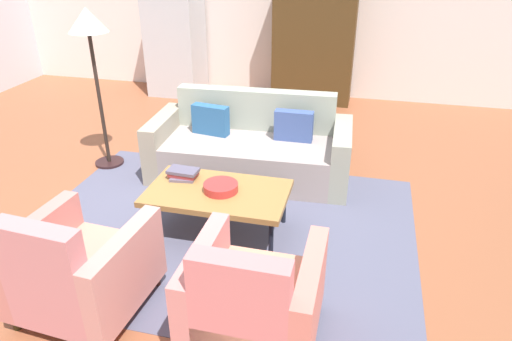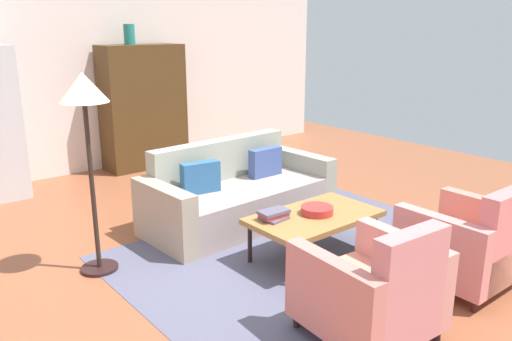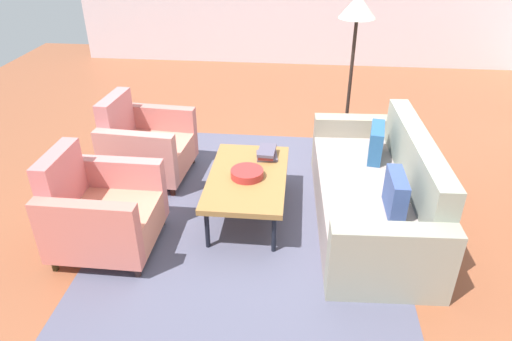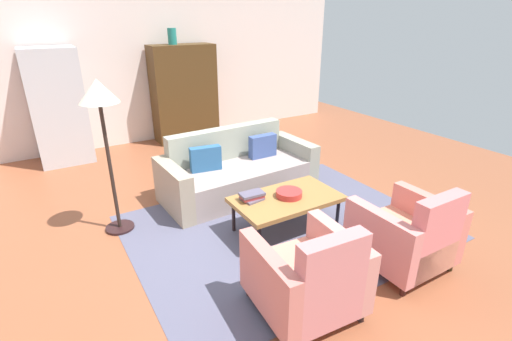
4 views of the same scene
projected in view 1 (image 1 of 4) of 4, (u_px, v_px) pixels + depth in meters
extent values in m
plane|color=brown|center=(183.00, 207.00, 4.51)|extent=(10.52, 10.52, 0.00)
cube|color=silver|center=(269.00, 3.00, 7.22)|extent=(8.76, 0.12, 2.80)
cube|color=#525268|center=(221.00, 228.00, 4.18)|extent=(3.40, 2.60, 0.01)
cube|color=gray|center=(250.00, 158.00, 4.99)|extent=(1.78, 0.98, 0.42)
cube|color=gray|center=(256.00, 127.00, 5.21)|extent=(1.75, 0.26, 0.86)
cube|color=gray|center=(341.00, 157.00, 4.78)|extent=(0.22, 0.91, 0.62)
cube|color=gray|center=(165.00, 143.00, 5.11)|extent=(0.22, 0.91, 0.62)
cube|color=#3A4F88|center=(294.00, 126.00, 4.83)|extent=(0.40, 0.12, 0.32)
cube|color=#295788|center=(211.00, 120.00, 4.99)|extent=(0.41, 0.18, 0.32)
cylinder|color=black|center=(174.00, 191.00, 4.41)|extent=(0.04, 0.04, 0.37)
cylinder|color=black|center=(284.00, 205.00, 4.18)|extent=(0.04, 0.04, 0.37)
cylinder|color=black|center=(149.00, 223.00, 3.92)|extent=(0.04, 0.04, 0.37)
cylinder|color=black|center=(271.00, 240.00, 3.70)|extent=(0.04, 0.04, 0.37)
cube|color=olive|center=(218.00, 193.00, 3.96)|extent=(1.20, 0.70, 0.05)
cylinder|color=black|center=(80.00, 262.00, 3.67)|extent=(0.05, 0.05, 0.10)
cylinder|color=#3A1A12|center=(157.00, 279.00, 3.48)|extent=(0.05, 0.05, 0.10)
cylinder|color=#372C12|center=(16.00, 323.00, 3.09)|extent=(0.05, 0.05, 0.10)
cube|color=tan|center=(86.00, 278.00, 3.20)|extent=(0.62, 0.84, 0.30)
cube|color=#C77677|center=(46.00, 281.00, 2.81)|extent=(0.57, 0.18, 0.78)
cube|color=#C27068|center=(42.00, 253.00, 3.23)|extent=(0.18, 0.81, 0.56)
cube|color=tan|center=(127.00, 273.00, 3.05)|extent=(0.18, 0.81, 0.56)
cylinder|color=#2D2922|center=(221.00, 288.00, 3.40)|extent=(0.05, 0.05, 0.10)
cylinder|color=#362422|center=(314.00, 304.00, 3.26)|extent=(0.05, 0.05, 0.10)
cube|color=tan|center=(255.00, 307.00, 2.94)|extent=(0.57, 0.80, 0.30)
cube|color=#D67273|center=(240.00, 316.00, 2.55)|extent=(0.56, 0.14, 0.78)
cube|color=#CF7A76|center=(203.00, 283.00, 2.96)|extent=(0.13, 0.80, 0.56)
cube|color=#D37366|center=(309.00, 301.00, 2.81)|extent=(0.13, 0.80, 0.56)
cylinder|color=#AF2C2A|center=(221.00, 187.00, 3.92)|extent=(0.30, 0.30, 0.07)
cube|color=#5E5466|center=(184.00, 177.00, 4.15)|extent=(0.24, 0.22, 0.02)
cube|color=maroon|center=(183.00, 174.00, 4.13)|extent=(0.25, 0.16, 0.03)
cube|color=#534D62|center=(183.00, 171.00, 4.12)|extent=(0.27, 0.17, 0.03)
cube|color=#462F15|center=(314.00, 43.00, 6.98)|extent=(1.20, 0.50, 1.80)
cube|color=#391D11|center=(297.00, 39.00, 7.27)|extent=(0.56, 0.01, 1.51)
cube|color=#302311|center=(336.00, 40.00, 7.14)|extent=(0.56, 0.01, 1.51)
cube|color=#B7BABF|center=(175.00, 36.00, 7.35)|extent=(0.80, 0.70, 1.85)
cylinder|color=#99999E|center=(186.00, 26.00, 7.62)|extent=(0.02, 0.02, 0.70)
cylinder|color=black|center=(110.00, 162.00, 5.35)|extent=(0.32, 0.32, 0.03)
cylinder|color=black|center=(100.00, 101.00, 5.01)|extent=(0.04, 0.04, 1.45)
cone|color=beige|center=(87.00, 20.00, 4.63)|extent=(0.40, 0.40, 0.24)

